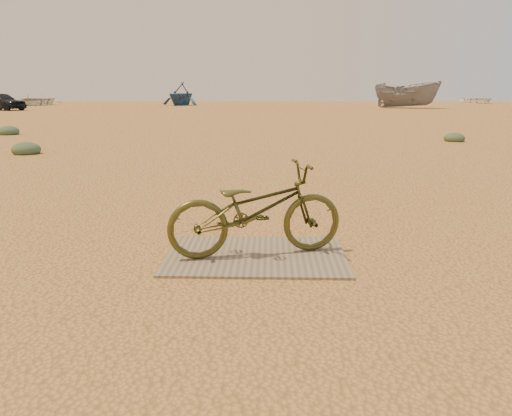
{
  "coord_description": "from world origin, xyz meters",
  "views": [
    {
      "loc": [
        0.49,
        -3.55,
        1.41
      ],
      "look_at": [
        0.37,
        0.55,
        0.43
      ],
      "focal_mm": 35.0,
      "sensor_mm": 36.0,
      "label": 1
    }
  ],
  "objects_px": {
    "car": "(1,101)",
    "boat_near_left": "(36,100)",
    "bicycle": "(256,210)",
    "boat_far_right": "(479,99)",
    "boat_far_left": "(181,94)",
    "boat_mid_right": "(406,95)",
    "plywood_board": "(256,255)"
  },
  "relations": [
    {
      "from": "bicycle",
      "to": "boat_near_left",
      "type": "height_order",
      "value": "boat_near_left"
    },
    {
      "from": "plywood_board",
      "to": "boat_mid_right",
      "type": "bearing_deg",
      "value": 73.49
    },
    {
      "from": "car",
      "to": "plywood_board",
      "type": "bearing_deg",
      "value": -127.29
    },
    {
      "from": "bicycle",
      "to": "boat_far_left",
      "type": "distance_m",
      "value": 43.19
    },
    {
      "from": "boat_mid_right",
      "to": "boat_far_left",
      "type": "bearing_deg",
      "value": 106.62
    },
    {
      "from": "plywood_board",
      "to": "bicycle",
      "type": "distance_m",
      "value": 0.41
    },
    {
      "from": "plywood_board",
      "to": "boat_mid_right",
      "type": "height_order",
      "value": "boat_mid_right"
    },
    {
      "from": "boat_near_left",
      "to": "boat_far_right",
      "type": "bearing_deg",
      "value": 11.01
    },
    {
      "from": "boat_far_right",
      "to": "bicycle",
      "type": "bearing_deg",
      "value": -124.41
    },
    {
      "from": "boat_mid_right",
      "to": "plywood_board",
      "type": "bearing_deg",
      "value": -160.86
    },
    {
      "from": "car",
      "to": "boat_near_left",
      "type": "bearing_deg",
      "value": 35.72
    },
    {
      "from": "car",
      "to": "boat_far_right",
      "type": "xyz_separation_m",
      "value": [
        40.67,
        19.14,
        -0.19
      ]
    },
    {
      "from": "bicycle",
      "to": "plywood_board",
      "type": "bearing_deg",
      "value": 179.0
    },
    {
      "from": "boat_near_left",
      "to": "boat_far_right",
      "type": "distance_m",
      "value": 44.23
    },
    {
      "from": "boat_mid_right",
      "to": "boat_far_right",
      "type": "distance_m",
      "value": 18.09
    },
    {
      "from": "boat_far_left",
      "to": "boat_far_right",
      "type": "bearing_deg",
      "value": 35.08
    },
    {
      "from": "plywood_board",
      "to": "boat_mid_right",
      "type": "relative_size",
      "value": 0.29
    },
    {
      "from": "plywood_board",
      "to": "bicycle",
      "type": "height_order",
      "value": "bicycle"
    },
    {
      "from": "bicycle",
      "to": "car",
      "type": "xyz_separation_m",
      "value": [
        -18.71,
        30.92,
        0.2
      ]
    },
    {
      "from": "boat_far_left",
      "to": "boat_far_right",
      "type": "distance_m",
      "value": 31.03
    },
    {
      "from": "car",
      "to": "boat_far_right",
      "type": "height_order",
      "value": "car"
    },
    {
      "from": "plywood_board",
      "to": "bicycle",
      "type": "xyz_separation_m",
      "value": [
        -0.0,
        0.01,
        0.41
      ]
    },
    {
      "from": "bicycle",
      "to": "car",
      "type": "bearing_deg",
      "value": 16.08
    },
    {
      "from": "car",
      "to": "boat_mid_right",
      "type": "distance_m",
      "value": 29.8
    },
    {
      "from": "boat_far_left",
      "to": "bicycle",
      "type": "bearing_deg",
      "value": -58.36
    },
    {
      "from": "boat_near_left",
      "to": "boat_far_left",
      "type": "relative_size",
      "value": 1.22
    },
    {
      "from": "plywood_board",
      "to": "car",
      "type": "distance_m",
      "value": 36.15
    },
    {
      "from": "bicycle",
      "to": "boat_mid_right",
      "type": "height_order",
      "value": "boat_mid_right"
    },
    {
      "from": "boat_far_right",
      "to": "boat_mid_right",
      "type": "bearing_deg",
      "value": -139.42
    },
    {
      "from": "car",
      "to": "boat_far_left",
      "type": "distance_m",
      "value": 15.65
    },
    {
      "from": "boat_near_left",
      "to": "boat_mid_right",
      "type": "bearing_deg",
      "value": -10.23
    },
    {
      "from": "car",
      "to": "boat_mid_right",
      "type": "relative_size",
      "value": 0.69
    }
  ]
}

